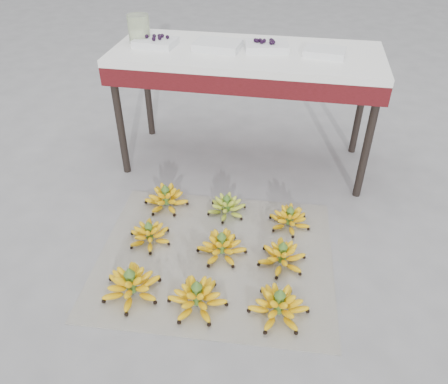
% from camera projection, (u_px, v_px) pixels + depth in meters
% --- Properties ---
extents(ground, '(60.00, 60.00, 0.00)m').
position_uv_depth(ground, '(215.00, 251.00, 2.40)').
color(ground, slate).
rests_on(ground, ground).
extents(newspaper_mat, '(1.30, 1.11, 0.01)m').
position_uv_depth(newspaper_mat, '(216.00, 256.00, 2.36)').
color(newspaper_mat, white).
rests_on(newspaper_mat, ground).
extents(bunch_front_left, '(0.37, 0.37, 0.18)m').
position_uv_depth(bunch_front_left, '(131.00, 285.00, 2.11)').
color(bunch_front_left, '#FFD203').
rests_on(bunch_front_left, newspaper_mat).
extents(bunch_front_center, '(0.32, 0.32, 0.17)m').
position_uv_depth(bunch_front_center, '(197.00, 297.00, 2.06)').
color(bunch_front_center, '#FFD203').
rests_on(bunch_front_center, newspaper_mat).
extents(bunch_front_right, '(0.34, 0.34, 0.17)m').
position_uv_depth(bunch_front_right, '(279.00, 305.00, 2.02)').
color(bunch_front_right, '#FFD203').
rests_on(bunch_front_right, newspaper_mat).
extents(bunch_mid_left, '(0.31, 0.31, 0.15)m').
position_uv_depth(bunch_mid_left, '(150.00, 234.00, 2.43)').
color(bunch_mid_left, '#FFD203').
rests_on(bunch_mid_left, newspaper_mat).
extents(bunch_mid_center, '(0.29, 0.29, 0.16)m').
position_uv_depth(bunch_mid_center, '(222.00, 246.00, 2.34)').
color(bunch_mid_center, '#FFD203').
rests_on(bunch_mid_center, newspaper_mat).
extents(bunch_mid_right, '(0.32, 0.32, 0.16)m').
position_uv_depth(bunch_mid_right, '(282.00, 256.00, 2.28)').
color(bunch_mid_right, '#FFD203').
rests_on(bunch_mid_right, newspaper_mat).
extents(bunch_back_left, '(0.30, 0.30, 0.16)m').
position_uv_depth(bunch_back_left, '(166.00, 198.00, 2.68)').
color(bunch_back_left, '#FFD203').
rests_on(bunch_back_left, newspaper_mat).
extents(bunch_back_center, '(0.28, 0.28, 0.14)m').
position_uv_depth(bunch_back_center, '(227.00, 206.00, 2.63)').
color(bunch_back_center, '#A2C030').
rests_on(bunch_back_center, newspaper_mat).
extents(bunch_back_right, '(0.30, 0.30, 0.15)m').
position_uv_depth(bunch_back_right, '(289.00, 219.00, 2.53)').
color(bunch_back_right, '#FFD203').
rests_on(bunch_back_right, newspaper_mat).
extents(vendor_table, '(1.66, 0.67, 0.80)m').
position_uv_depth(vendor_table, '(246.00, 65.00, 2.73)').
color(vendor_table, black).
rests_on(vendor_table, ground).
extents(tray_far_left, '(0.27, 0.21, 0.07)m').
position_uv_depth(tray_far_left, '(156.00, 42.00, 2.74)').
color(tray_far_left, silver).
rests_on(tray_far_left, vendor_table).
extents(tray_left, '(0.30, 0.23, 0.04)m').
position_uv_depth(tray_left, '(218.00, 45.00, 2.69)').
color(tray_left, silver).
rests_on(tray_left, vendor_table).
extents(tray_right, '(0.29, 0.23, 0.07)m').
position_uv_depth(tray_right, '(266.00, 46.00, 2.67)').
color(tray_right, silver).
rests_on(tray_right, vendor_table).
extents(tray_far_right, '(0.26, 0.20, 0.04)m').
position_uv_depth(tray_far_right, '(325.00, 52.00, 2.60)').
color(tray_far_right, silver).
rests_on(tray_far_right, vendor_table).
extents(glass_jar, '(0.17, 0.17, 0.17)m').
position_uv_depth(glass_jar, '(139.00, 29.00, 2.75)').
color(glass_jar, beige).
rests_on(glass_jar, vendor_table).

